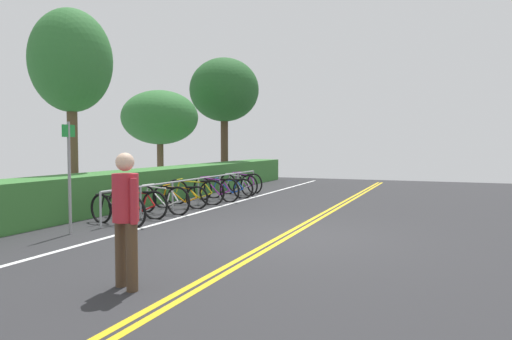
# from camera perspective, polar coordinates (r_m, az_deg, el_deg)

# --- Properties ---
(ground_plane) EXTENTS (30.98, 11.71, 0.05)m
(ground_plane) POSITION_cam_1_polar(r_m,az_deg,el_deg) (9.40, 3.52, -7.98)
(ground_plane) COLOR #2B2B2D
(centre_line_yellow_inner) EXTENTS (27.88, 0.10, 0.00)m
(centre_line_yellow_inner) POSITION_cam_1_polar(r_m,az_deg,el_deg) (9.37, 3.99, -7.85)
(centre_line_yellow_inner) COLOR gold
(centre_line_yellow_inner) RESTS_ON ground_plane
(centre_line_yellow_outer) EXTENTS (27.88, 0.10, 0.00)m
(centre_line_yellow_outer) POSITION_cam_1_polar(r_m,az_deg,el_deg) (9.42, 3.06, -7.79)
(centre_line_yellow_outer) COLOR gold
(centre_line_yellow_outer) RESTS_ON ground_plane
(bike_lane_stripe_white) EXTENTS (27.88, 0.12, 0.00)m
(bike_lane_stripe_white) POSITION_cam_1_polar(r_m,az_deg,el_deg) (10.77, -12.50, -6.48)
(bike_lane_stripe_white) COLOR white
(bike_lane_stripe_white) RESTS_ON ground_plane
(bike_rack) EXTENTS (8.63, 0.05, 0.79)m
(bike_rack) POSITION_cam_1_polar(r_m,az_deg,el_deg) (14.22, -6.84, -1.70)
(bike_rack) COLOR #9EA0A5
(bike_rack) RESTS_ON ground_plane
(bicycle_0) EXTENTS (0.49, 1.73, 0.71)m
(bicycle_0) POSITION_cam_1_polar(r_m,az_deg,el_deg) (11.04, -16.10, -4.56)
(bicycle_0) COLOR black
(bicycle_0) RESTS_ON ground_plane
(bicycle_1) EXTENTS (0.46, 1.67, 0.73)m
(bicycle_1) POSITION_cam_1_polar(r_m,az_deg,el_deg) (11.91, -13.88, -3.94)
(bicycle_1) COLOR black
(bicycle_1) RESTS_ON ground_plane
(bicycle_2) EXTENTS (0.46, 1.82, 0.77)m
(bicycle_2) POSITION_cam_1_polar(r_m,az_deg,el_deg) (12.56, -11.15, -3.45)
(bicycle_2) COLOR black
(bicycle_2) RESTS_ON ground_plane
(bicycle_3) EXTENTS (0.46, 1.64, 0.68)m
(bicycle_3) POSITION_cam_1_polar(r_m,az_deg,el_deg) (13.49, -8.98, -3.17)
(bicycle_3) COLOR black
(bicycle_3) RESTS_ON ground_plane
(bicycle_4) EXTENTS (0.51, 1.84, 0.78)m
(bicycle_4) POSITION_cam_1_polar(r_m,az_deg,el_deg) (14.25, -7.34, -2.61)
(bicycle_4) COLOR black
(bicycle_4) RESTS_ON ground_plane
(bicycle_5) EXTENTS (0.55, 1.81, 0.78)m
(bicycle_5) POSITION_cam_1_polar(r_m,az_deg,el_deg) (15.09, -4.79, -2.28)
(bicycle_5) COLOR black
(bicycle_5) RESTS_ON ground_plane
(bicycle_6) EXTENTS (0.55, 1.62, 0.70)m
(bicycle_6) POSITION_cam_1_polar(r_m,az_deg,el_deg) (15.83, -3.28, -2.17)
(bicycle_6) COLOR black
(bicycle_6) RESTS_ON ground_plane
(bicycle_7) EXTENTS (0.60, 1.68, 0.78)m
(bicycle_7) POSITION_cam_1_polar(r_m,az_deg,el_deg) (16.85, -2.12, -1.72)
(bicycle_7) COLOR black
(bicycle_7) RESTS_ON ground_plane
(bicycle_8) EXTENTS (0.67, 1.65, 0.77)m
(bicycle_8) POSITION_cam_1_polar(r_m,az_deg,el_deg) (17.69, -1.37, -1.50)
(bicycle_8) COLOR black
(bicycle_8) RESTS_ON ground_plane
(pedestrian) EXTENTS (0.32, 0.45, 1.68)m
(pedestrian) POSITION_cam_1_polar(r_m,az_deg,el_deg) (6.10, -15.20, -4.70)
(pedestrian) COLOR #4C3826
(pedestrian) RESTS_ON ground_plane
(sign_post_near) EXTENTS (0.36, 0.07, 2.22)m
(sign_post_near) POSITION_cam_1_polar(r_m,az_deg,el_deg) (10.12, -21.26, 0.38)
(sign_post_near) COLOR gray
(sign_post_near) RESTS_ON ground_plane
(hedge_backdrop) EXTENTS (17.58, 1.28, 1.01)m
(hedge_backdrop) POSITION_cam_1_polar(r_m,az_deg,el_deg) (16.39, -9.65, -1.41)
(hedge_backdrop) COLOR #387533
(hedge_backdrop) RESTS_ON ground_plane
(tree_mid) EXTENTS (2.27, 2.27, 5.55)m
(tree_mid) POSITION_cam_1_polar(r_m,az_deg,el_deg) (14.72, -21.08, 11.85)
(tree_mid) COLOR brown
(tree_mid) RESTS_ON ground_plane
(tree_far_right) EXTENTS (3.04, 3.04, 3.91)m
(tree_far_right) POSITION_cam_1_polar(r_m,az_deg,el_deg) (19.61, -11.33, 6.10)
(tree_far_right) COLOR brown
(tree_far_right) RESTS_ON ground_plane
(tree_extra) EXTENTS (3.17, 3.17, 5.71)m
(tree_extra) POSITION_cam_1_polar(r_m,az_deg,el_deg) (22.38, -3.79, 9.39)
(tree_extra) COLOR #473323
(tree_extra) RESTS_ON ground_plane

